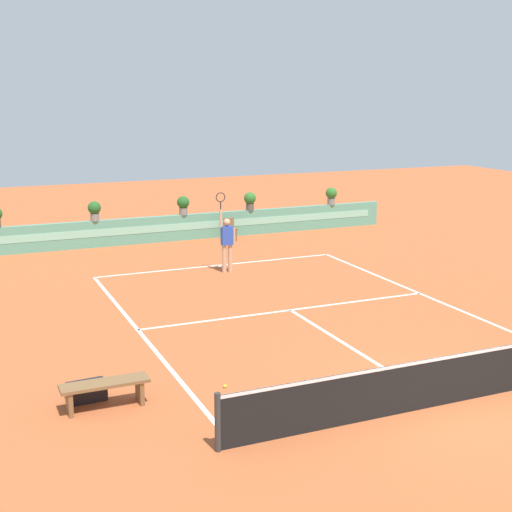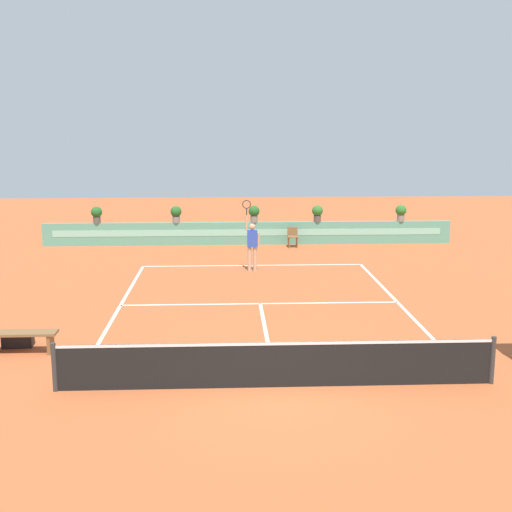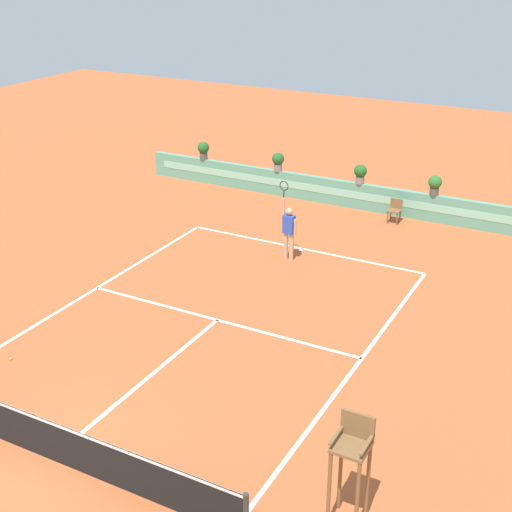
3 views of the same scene
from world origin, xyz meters
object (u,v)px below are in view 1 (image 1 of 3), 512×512
Objects in this scene: gear_bag at (87,391)px; potted_plant_right at (250,200)px; ball_kid_chair at (230,228)px; tennis_ball_near_baseline at (225,386)px; potted_plant_far_right at (331,195)px; tennis_player at (227,240)px; potted_plant_left at (94,210)px; potted_plant_centre at (183,204)px; bench_courtside at (105,389)px.

potted_plant_right reaches higher than gear_bag.
tennis_ball_near_baseline is at bearing -111.65° from ball_kid_chair.
potted_plant_far_right reaches higher than tennis_ball_near_baseline.
tennis_player is 6.32m from potted_plant_left.
potted_plant_centre is (3.42, 0.00, 0.00)m from potted_plant_left.
ball_kid_chair is 1.17× the size of potted_plant_left.
ball_kid_chair is 15.36m from bench_courtside.
potted_plant_left is at bearing 119.58° from tennis_player.
gear_bag is 0.27× the size of tennis_player.
ball_kid_chair is 1.17× the size of potted_plant_centre.
bench_courtside reaches higher than gear_bag.
bench_courtside is at bearing -131.63° from potted_plant_far_right.
tennis_player reaches higher than bench_courtside.
potted_plant_right is at bearing 0.00° from potted_plant_left.
potted_plant_far_right is 6.53m from potted_plant_centre.
potted_plant_left is at bearing 78.34° from gear_bag.
potted_plant_right is (3.11, 5.49, 0.36)m from tennis_player.
bench_courtside is 0.62× the size of tennis_player.
bench_courtside is 16.61m from potted_plant_right.
bench_courtside is 14.34m from potted_plant_left.
tennis_player is 8.77m from potted_plant_far_right.
tennis_player reaches higher than tennis_ball_near_baseline.
bench_courtside is 2.29× the size of gear_bag.
gear_bag is at bearing 169.43° from tennis_ball_near_baseline.
potted_plant_right is (-3.73, 0.00, 0.00)m from potted_plant_far_right.
potted_plant_centre is at bearing 67.00° from bench_courtside.
potted_plant_left is 3.42m from potted_plant_centre.
potted_plant_far_right is at bearing 0.00° from potted_plant_right.
bench_courtside is 2.21× the size of potted_plant_centre.
potted_plant_centre is at bearing 156.02° from ball_kid_chair.
gear_bag is 0.97× the size of potted_plant_far_right.
tennis_player is at bearing -60.42° from potted_plant_left.
gear_bag is 10.08m from tennis_player.
bench_courtside is at bearing -119.73° from ball_kid_chair.
bench_courtside is (-7.62, -13.34, -0.10)m from ball_kid_chair.
tennis_player is 3.57× the size of potted_plant_far_right.
bench_courtside is 2.21× the size of potted_plant_right.
ball_kid_chair is at bearing 68.35° from tennis_ball_near_baseline.
potted_plant_centre is at bearing 65.41° from gear_bag.
potted_plant_far_right reaches higher than bench_courtside.
gear_bag is at bearing -114.59° from potted_plant_centre.
potted_plant_right reaches higher than ball_kid_chair.
potted_plant_right is (6.46, 14.08, 1.38)m from tennis_ball_near_baseline.
potted_plant_far_right and potted_plant_left have the same top height.
potted_plant_left is (-3.11, 5.49, 0.36)m from tennis_player.
tennis_player is 9.28m from tennis_ball_near_baseline.
potted_plant_left is (2.56, 14.07, 1.04)m from bench_courtside.
ball_kid_chair is at bearing 67.74° from tennis_player.
potted_plant_left is 1.00× the size of potted_plant_right.
ball_kid_chair is at bearing -23.98° from potted_plant_centre.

